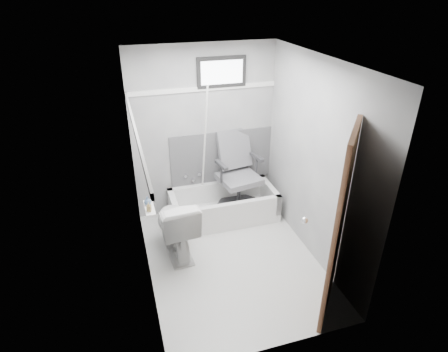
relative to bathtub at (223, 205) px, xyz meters
name	(u,v)px	position (x,y,z in m)	size (l,w,h in m)	color
floor	(232,260)	(-0.17, -0.93, -0.21)	(2.60, 2.60, 0.00)	silver
ceiling	(235,61)	(-0.17, -0.93, 2.19)	(2.60, 2.60, 0.00)	silver
wall_back	(204,133)	(-0.17, 0.37, 0.99)	(2.00, 0.02, 2.40)	gray
wall_front	(284,246)	(-0.17, -2.23, 0.99)	(2.00, 0.02, 2.40)	gray
wall_left	(140,187)	(-1.17, -0.93, 0.99)	(0.02, 2.60, 2.40)	gray
wall_right	(315,163)	(0.83, -0.93, 0.99)	(0.02, 2.60, 2.40)	gray
bathtub	(223,205)	(0.00, 0.00, 0.00)	(1.50, 0.70, 0.42)	silver
office_chair	(239,173)	(0.24, 0.03, 0.46)	(0.64, 0.64, 1.10)	slate
toilet	(176,226)	(-0.79, -0.58, 0.19)	(0.46, 0.82, 0.81)	silver
door	(382,242)	(0.81, -2.21, 0.79)	(0.78, 0.78, 2.00)	#552E1F
window	(222,72)	(0.08, 0.36, 1.81)	(0.66, 0.04, 0.40)	black
backerboard	(222,157)	(0.08, 0.36, 0.59)	(1.50, 0.02, 0.78)	#4C4C4F
trim_back	(203,89)	(-0.17, 0.36, 1.61)	(2.00, 0.02, 0.06)	white
trim_left	(135,130)	(-1.15, -0.93, 1.61)	(0.02, 2.60, 0.06)	white
pole	(204,150)	(-0.23, 0.13, 0.84)	(0.02, 0.02, 1.95)	white
shelf	(149,208)	(-1.10, -0.88, 0.69)	(0.10, 0.32, 0.03)	white
soap_bottle_a	(149,207)	(-1.11, -0.96, 0.76)	(0.05, 0.05, 0.10)	olive
soap_bottle_b	(147,201)	(-1.11, -0.82, 0.75)	(0.08, 0.08, 0.10)	#486184
faucet	(192,177)	(-0.37, 0.34, 0.34)	(0.26, 0.10, 0.16)	silver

